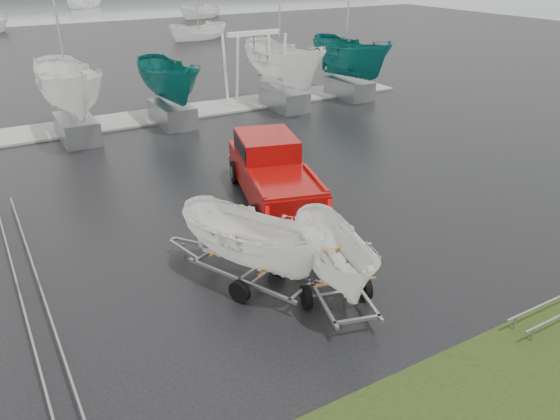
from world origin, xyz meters
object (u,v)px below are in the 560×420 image
object	(u,v)px
pickup_truck	(272,168)
trailer_parked	(251,194)
trailer_hitched	(337,213)
boat_hoist	(254,57)

from	to	relation	value
pickup_truck	trailer_parked	world-z (taller)	trailer_parked
trailer_hitched	trailer_parked	size ratio (longest dim) A/B	0.90
pickup_truck	boat_hoist	bearing A→B (deg)	80.35
boat_hoist	pickup_truck	bearing A→B (deg)	-115.32
pickup_truck	boat_hoist	xyz separation A→B (m)	(5.93, 12.53, 1.56)
trailer_hitched	pickup_truck	bearing A→B (deg)	90.00
boat_hoist	trailer_hitched	bearing A→B (deg)	-112.18
trailer_hitched	boat_hoist	world-z (taller)	trailer_hitched
trailer_parked	boat_hoist	size ratio (longest dim) A/B	1.21
pickup_truck	trailer_hitched	xyz separation A→B (m)	(-1.82, -6.48, 1.34)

